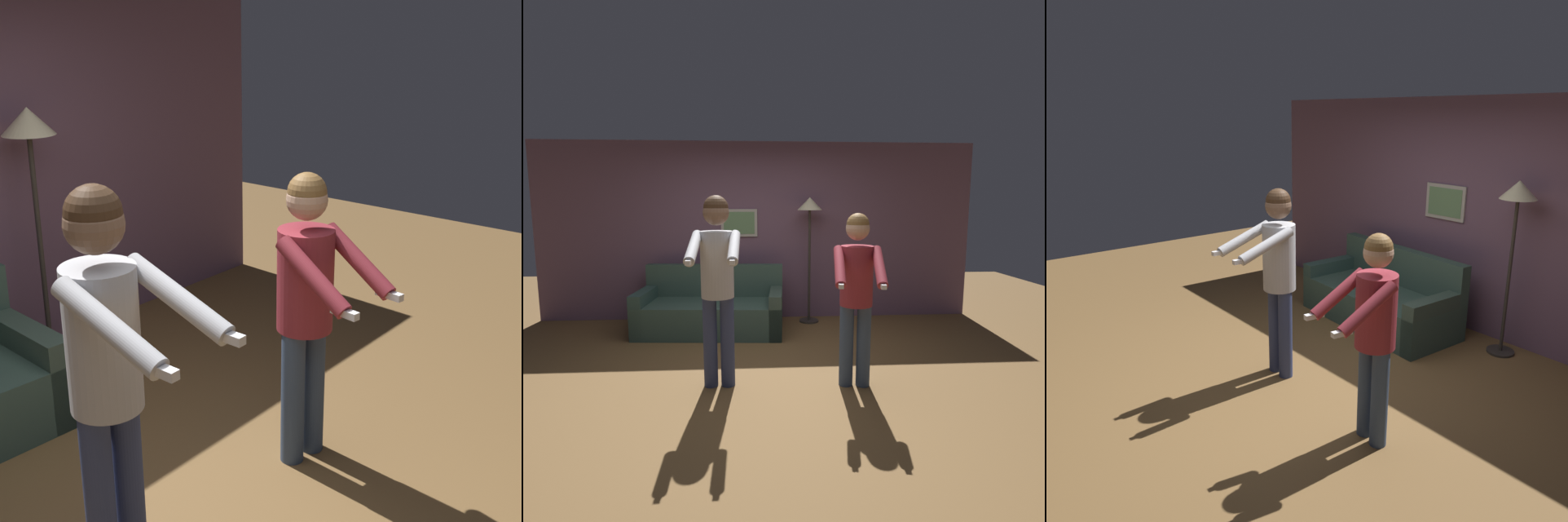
{
  "view_description": "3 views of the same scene",
  "coord_description": "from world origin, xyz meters",
  "views": [
    {
      "loc": [
        -1.99,
        -2.26,
        2.39
      ],
      "look_at": [
        0.52,
        -0.22,
        1.27
      ],
      "focal_mm": 50.0,
      "sensor_mm": 36.0,
      "label": 1
    },
    {
      "loc": [
        0.02,
        -3.83,
        1.71
      ],
      "look_at": [
        0.25,
        -0.11,
        1.19
      ],
      "focal_mm": 28.0,
      "sensor_mm": 36.0,
      "label": 2
    },
    {
      "loc": [
        3.24,
        -2.72,
        2.43
      ],
      "look_at": [
        0.25,
        -0.3,
        1.3
      ],
      "focal_mm": 35.0,
      "sensor_mm": 36.0,
      "label": 3
    }
  ],
  "objects": [
    {
      "name": "ground_plane",
      "position": [
        0.0,
        0.0,
        0.0
      ],
      "size": [
        12.0,
        12.0,
        0.0
      ],
      "primitive_type": "plane",
      "color": "brown"
    },
    {
      "name": "torchiere_lamp",
      "position": [
        0.74,
        1.92,
        1.52
      ],
      "size": [
        0.35,
        0.35,
        1.8
      ],
      "color": "#332D28",
      "rests_on": "ground_plane"
    },
    {
      "name": "person_standing_left",
      "position": [
        -0.36,
        -0.15,
        1.1
      ],
      "size": [
        0.43,
        0.73,
        1.79
      ],
      "color": "navy",
      "rests_on": "ground_plane"
    },
    {
      "name": "person_standing_right",
      "position": [
        0.91,
        -0.22,
        0.98
      ],
      "size": [
        0.49,
        0.66,
        1.63
      ],
      "color": "#374A68",
      "rests_on": "ground_plane"
    }
  ]
}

